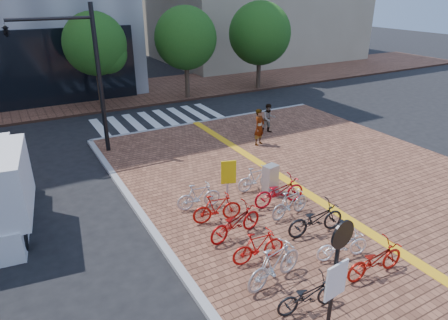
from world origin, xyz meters
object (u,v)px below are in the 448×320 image
bike_8 (316,219)px  bike_6 (375,260)px  yellow_sign (228,177)px  bike_11 (256,178)px  bike_9 (290,203)px  bike_7 (342,245)px  traffic_light_pole (59,55)px  bike_0 (308,295)px  bike_3 (235,222)px  bike_10 (279,191)px  bike_2 (258,246)px  pedestrian_a (259,127)px  pedestrian_b (269,119)px  utility_box (270,179)px  bike_4 (217,208)px  bike_1 (275,264)px  bike_5 (199,196)px  notice_sign (336,273)px

bike_8 → bike_6: bearing=-172.7°
yellow_sign → bike_11: bearing=26.0°
bike_9 → bike_11: size_ratio=1.02×
bike_8 → bike_9: bike_8 is taller
bike_7 → traffic_light_pole: bearing=36.4°
bike_0 → bike_3: (0.05, 3.51, 0.08)m
bike_3 → bike_10: (2.39, 0.97, 0.01)m
bike_2 → pedestrian_a: pedestrian_a is taller
bike_0 → bike_9: (2.29, 3.65, 0.05)m
bike_0 → bike_3: bike_3 is taller
bike_10 → bike_8: bearing=-178.0°
bike_9 → pedestrian_b: pedestrian_b is taller
bike_7 → pedestrian_b: pedestrian_b is taller
bike_9 → pedestrian_b: 8.53m
bike_10 → bike_2: bearing=138.1°
bike_11 → pedestrian_b: bearing=-36.1°
utility_box → pedestrian_a: bearing=60.8°
bike_10 → traffic_light_pole: traffic_light_pole is taller
bike_2 → bike_10: bearing=-40.2°
bike_4 → yellow_sign: yellow_sign is taller
bike_1 → pedestrian_a: size_ratio=1.06×
bike_2 → yellow_sign: size_ratio=0.85×
bike_9 → bike_11: bearing=-8.9°
bike_10 → bike_1: bearing=146.3°
bike_8 → pedestrian_b: pedestrian_b is taller
bike_1 → bike_11: bike_1 is taller
bike_2 → bike_7: (2.18, -1.05, -0.06)m
bike_3 → bike_4: 1.06m
bike_2 → bike_8: bike_8 is taller
pedestrian_a → bike_7: bearing=-131.8°
bike_5 → utility_box: size_ratio=1.39×
bike_10 → bike_5: bearing=70.6°
bike_3 → traffic_light_pole: traffic_light_pole is taller
bike_0 → bike_3: size_ratio=0.85×
bike_8 → utility_box: 2.92m
pedestrian_a → yellow_sign: (-4.54, -4.84, 0.42)m
bike_5 → notice_sign: notice_sign is taller
bike_2 → bike_1: bearing=177.6°
bike_5 → bike_8: bike_8 is taller
bike_3 → pedestrian_b: (6.51, 7.51, 0.27)m
bike_3 → bike_6: bearing=-155.9°
bike_1 → bike_3: size_ratio=0.98×
bike_2 → bike_9: size_ratio=0.99×
notice_sign → bike_6: bearing=23.6°
bike_2 → bike_11: bike_2 is taller
bike_11 → yellow_sign: 2.11m
pedestrian_b → bike_6: bearing=-101.6°
bike_2 → bike_7: 2.42m
bike_1 → bike_4: size_ratio=1.15×
bike_3 → traffic_light_pole: 10.55m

